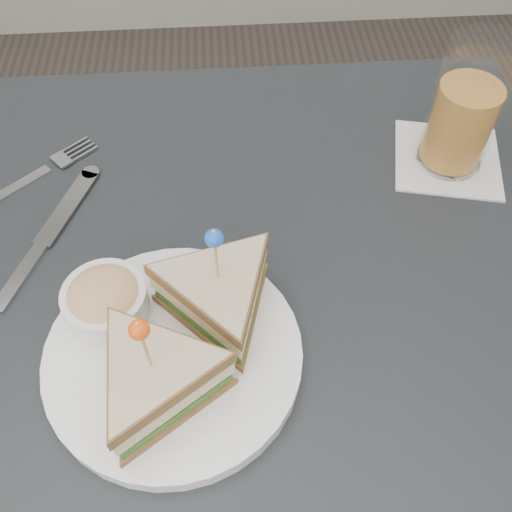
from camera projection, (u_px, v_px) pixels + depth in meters
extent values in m
plane|color=#3F3833|center=(252.00, 484.00, 1.21)|extent=(3.50, 3.50, 0.00)
cube|color=black|center=(248.00, 299.00, 0.63)|extent=(0.80, 0.80, 0.03)
cylinder|color=black|center=(61.00, 262.00, 1.12)|extent=(0.04, 0.04, 0.72)
cylinder|color=black|center=(412.00, 242.00, 1.15)|extent=(0.04, 0.04, 0.72)
cylinder|color=white|center=(174.00, 357.00, 0.56)|extent=(0.27, 0.27, 0.01)
cylinder|color=white|center=(173.00, 352.00, 0.55)|extent=(0.27, 0.27, 0.00)
cylinder|color=#DAB07D|center=(145.00, 348.00, 0.45)|extent=(0.00, 0.00, 0.08)
sphere|color=#FF5210|center=(139.00, 330.00, 0.43)|extent=(0.02, 0.02, 0.02)
cylinder|color=#DAB07D|center=(216.00, 259.00, 0.50)|extent=(0.00, 0.00, 0.08)
sphere|color=blue|center=(214.00, 238.00, 0.48)|extent=(0.02, 0.02, 0.02)
cylinder|color=white|center=(107.00, 303.00, 0.57)|extent=(0.09, 0.09, 0.04)
ellipsoid|color=#E0B772|center=(104.00, 296.00, 0.55)|extent=(0.08, 0.08, 0.03)
cube|color=silver|center=(5.00, 194.00, 0.70)|extent=(0.10, 0.09, 0.00)
cube|color=silver|center=(62.00, 160.00, 0.73)|extent=(0.03, 0.03, 0.00)
cube|color=silver|center=(22.00, 274.00, 0.62)|extent=(0.05, 0.10, 0.01)
cube|color=silver|center=(67.00, 207.00, 0.68)|extent=(0.07, 0.12, 0.00)
cylinder|color=silver|center=(91.00, 173.00, 0.71)|extent=(0.03, 0.03, 0.00)
cube|color=silver|center=(447.00, 159.00, 0.73)|extent=(0.16, 0.16, 0.00)
cylinder|color=#BB7D34|center=(460.00, 124.00, 0.69)|extent=(0.09, 0.09, 0.10)
cylinder|color=white|center=(466.00, 107.00, 0.67)|extent=(0.10, 0.10, 0.16)
cube|color=white|center=(481.00, 87.00, 0.65)|extent=(0.02, 0.02, 0.02)
cube|color=white|center=(460.00, 97.00, 0.65)|extent=(0.03, 0.03, 0.02)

